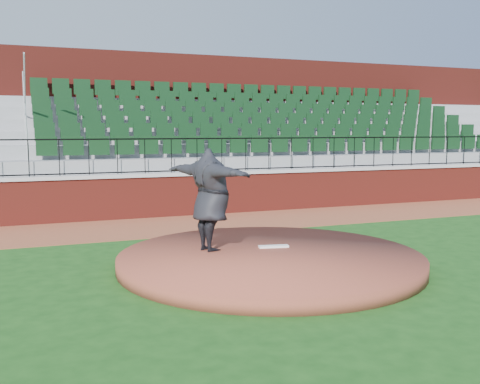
# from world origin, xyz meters

# --- Properties ---
(ground) EXTENTS (90.00, 90.00, 0.00)m
(ground) POSITION_xyz_m (0.00, 0.00, 0.00)
(ground) COLOR #174513
(ground) RESTS_ON ground
(warning_track) EXTENTS (34.00, 3.20, 0.01)m
(warning_track) POSITION_xyz_m (0.00, 5.40, 0.01)
(warning_track) COLOR brown
(warning_track) RESTS_ON ground
(field_wall) EXTENTS (34.00, 0.35, 1.20)m
(field_wall) POSITION_xyz_m (0.00, 7.00, 0.60)
(field_wall) COLOR maroon
(field_wall) RESTS_ON ground
(wall_cap) EXTENTS (34.00, 0.45, 0.10)m
(wall_cap) POSITION_xyz_m (0.00, 7.00, 1.25)
(wall_cap) COLOR #B7B7B7
(wall_cap) RESTS_ON field_wall
(wall_railing) EXTENTS (34.00, 0.05, 1.00)m
(wall_railing) POSITION_xyz_m (0.00, 7.00, 1.80)
(wall_railing) COLOR black
(wall_railing) RESTS_ON wall_cap
(seating_stands) EXTENTS (34.00, 5.10, 4.60)m
(seating_stands) POSITION_xyz_m (0.00, 9.72, 2.30)
(seating_stands) COLOR gray
(seating_stands) RESTS_ON ground
(concourse_wall) EXTENTS (34.00, 0.50, 5.50)m
(concourse_wall) POSITION_xyz_m (0.00, 12.52, 2.75)
(concourse_wall) COLOR maroon
(concourse_wall) RESTS_ON ground
(pitchers_mound) EXTENTS (5.72, 5.72, 0.25)m
(pitchers_mound) POSITION_xyz_m (0.15, 0.34, 0.12)
(pitchers_mound) COLOR brown
(pitchers_mound) RESTS_ON ground
(pitching_rubber) EXTENTS (0.61, 0.27, 0.04)m
(pitching_rubber) POSITION_xyz_m (0.44, 0.80, 0.27)
(pitching_rubber) COLOR white
(pitching_rubber) RESTS_ON pitchers_mound
(pitcher) EXTENTS (1.41, 2.51, 1.97)m
(pitcher) POSITION_xyz_m (-0.81, 1.00, 1.24)
(pitcher) COLOR black
(pitcher) RESTS_ON pitchers_mound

